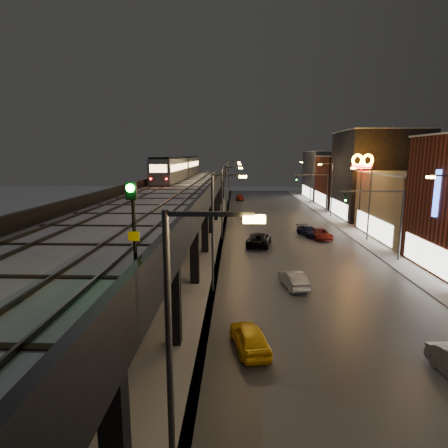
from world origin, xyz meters
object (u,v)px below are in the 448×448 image
object	(u,v)px
subway_train	(180,167)
car_onc_dark	(321,234)
car_far_white	(240,197)
car_onc_white	(309,232)
car_mid_silver	(259,240)
rail_signal	(133,210)
car_taxi	(250,338)
car_near_white	(293,280)

from	to	relation	value
subway_train	car_onc_dark	xyz separation A→B (m)	(20.03, -17.28, -7.69)
subway_train	car_far_white	distance (m)	26.03
car_far_white	car_onc_white	size ratio (longest dim) A/B	0.98
car_mid_silver	car_onc_white	distance (m)	8.53
rail_signal	car_far_white	bearing A→B (deg)	87.03
car_far_white	subway_train	bearing A→B (deg)	64.12
car_onc_dark	car_taxi	bearing A→B (deg)	-113.69
car_mid_silver	car_near_white	bearing A→B (deg)	107.50
car_mid_silver	car_far_white	bearing A→B (deg)	-77.76
subway_train	car_near_white	world-z (taller)	subway_train
subway_train	car_onc_white	distance (m)	25.66
subway_train	car_onc_white	bearing A→B (deg)	-39.70
car_taxi	car_mid_silver	bearing A→B (deg)	-106.75
subway_train	car_mid_silver	xyz separation A→B (m)	(12.17, -20.96, -7.58)
rail_signal	car_far_white	world-z (taller)	rail_signal
car_mid_silver	car_onc_white	bearing A→B (deg)	-131.58
subway_train	car_onc_dark	distance (m)	27.55
car_taxi	car_onc_dark	distance (m)	28.82
car_mid_silver	car_onc_white	world-z (taller)	car_mid_silver
car_far_white	car_onc_white	bearing A→B (deg)	101.07
car_mid_silver	car_onc_white	size ratio (longest dim) A/B	1.23
subway_train	car_onc_dark	world-z (taller)	subway_train
car_onc_dark	car_far_white	bearing A→B (deg)	99.75
car_far_white	rail_signal	bearing A→B (deg)	85.50
car_near_white	rail_signal	bearing A→B (deg)	55.22
subway_train	car_onc_dark	bearing A→B (deg)	-40.79
subway_train	car_far_white	xyz separation A→B (m)	(10.27, 22.68, -7.60)
car_near_white	car_taxi	bearing A→B (deg)	58.24
car_mid_silver	car_onc_white	xyz separation A→B (m)	(6.66, 5.33, -0.12)
car_taxi	car_onc_white	size ratio (longest dim) A/B	0.93
car_taxi	car_onc_dark	xyz separation A→B (m)	(9.72, 27.13, -0.06)
subway_train	car_taxi	distance (m)	46.23
rail_signal	car_onc_white	size ratio (longest dim) A/B	0.67
car_taxi	car_mid_silver	xyz separation A→B (m)	(1.87, 23.45, 0.06)
car_far_white	car_near_white	bearing A→B (deg)	92.24
car_onc_dark	car_onc_white	xyz separation A→B (m)	(-1.20, 1.65, 0.00)
car_onc_dark	car_near_white	bearing A→B (deg)	-112.93
car_near_white	car_onc_white	world-z (taller)	car_near_white
rail_signal	car_mid_silver	distance (m)	32.37
subway_train	rail_signal	size ratio (longest dim) A/B	11.97
car_taxi	car_onc_dark	size ratio (longest dim) A/B	0.89
car_taxi	car_onc_white	world-z (taller)	car_taxi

